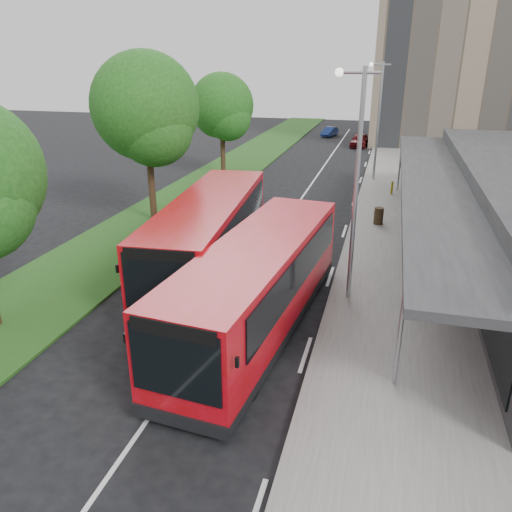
{
  "coord_description": "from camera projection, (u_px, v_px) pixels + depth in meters",
  "views": [
    {
      "loc": [
        5.19,
        -14.9,
        8.39
      ],
      "look_at": [
        0.73,
        1.78,
        1.5
      ],
      "focal_mm": 35.0,
      "sensor_mm": 36.0,
      "label": 1
    }
  ],
  "objects": [
    {
      "name": "lamp_post_far",
      "position": [
        378.0,
        114.0,
        34.73
      ],
      "size": [
        1.44,
        0.28,
        8.0
      ],
      "color": "#9A9CA3",
      "rests_on": "pavement"
    },
    {
      "name": "car_far",
      "position": [
        330.0,
        132.0,
        56.93
      ],
      "size": [
        1.73,
        3.26,
        1.02
      ],
      "primitive_type": "imported",
      "rotation": [
        0.0,
        0.0,
        -0.22
      ],
      "color": "navy",
      "rests_on": "ground"
    },
    {
      "name": "bus_second",
      "position": [
        209.0,
        236.0,
        20.29
      ],
      "size": [
        3.77,
        11.35,
        3.16
      ],
      "rotation": [
        0.0,
        0.0,
        0.09
      ],
      "color": "red",
      "rests_on": "ground"
    },
    {
      "name": "office_block",
      "position": [
        493.0,
        51.0,
        48.72
      ],
      "size": [
        22.0,
        12.0,
        18.0
      ],
      "primitive_type": "cube",
      "color": "tan",
      "rests_on": "ground"
    },
    {
      "name": "tree_far",
      "position": [
        222.0,
        110.0,
        36.51
      ],
      "size": [
        4.65,
        4.65,
        7.48
      ],
      "color": "#372116",
      "rests_on": "ground"
    },
    {
      "name": "litter_bin",
      "position": [
        379.0,
        216.0,
        26.36
      ],
      "size": [
        0.64,
        0.64,
        0.89
      ],
      "primitive_type": "cylinder",
      "rotation": [
        0.0,
        0.0,
        -0.37
      ],
      "color": "#322514",
      "rests_on": "pavement"
    },
    {
      "name": "bus_main",
      "position": [
        258.0,
        286.0,
        15.99
      ],
      "size": [
        3.76,
        10.98,
        3.05
      ],
      "rotation": [
        0.0,
        0.0,
        -0.1
      ],
      "color": "red",
      "rests_on": "ground"
    },
    {
      "name": "lamp_post_near",
      "position": [
        355.0,
        175.0,
        16.79
      ],
      "size": [
        1.44,
        0.28,
        8.0
      ],
      "color": "#9A9CA3",
      "rests_on": "pavement"
    },
    {
      "name": "grass_verge",
      "position": [
        219.0,
        177.0,
        37.34
      ],
      "size": [
        5.0,
        80.0,
        0.1
      ],
      "primitive_type": "cube",
      "color": "#1B4C18",
      "rests_on": "ground"
    },
    {
      "name": "lane_centre_line",
      "position": [
        299.0,
        202.0,
        31.18
      ],
      "size": [
        0.12,
        70.0,
        0.01
      ],
      "primitive_type": "cube",
      "color": "silver",
      "rests_on": "ground"
    },
    {
      "name": "pavement",
      "position": [
        399.0,
        188.0,
        34.21
      ],
      "size": [
        5.0,
        80.0,
        0.15
      ],
      "primitive_type": "cube",
      "color": "slate",
      "rests_on": "ground"
    },
    {
      "name": "car_near",
      "position": [
        360.0,
        140.0,
        50.18
      ],
      "size": [
        1.88,
        3.98,
        1.31
      ],
      "primitive_type": "imported",
      "rotation": [
        0.0,
        0.0,
        -0.09
      ],
      "color": "#570C11",
      "rests_on": "ground"
    },
    {
      "name": "kerb_dashes",
      "position": [
        358.0,
        190.0,
        33.98
      ],
      "size": [
        0.12,
        56.0,
        0.01
      ],
      "color": "silver",
      "rests_on": "ground"
    },
    {
      "name": "bollard",
      "position": [
        392.0,
        188.0,
        32.11
      ],
      "size": [
        0.16,
        0.16,
        0.85
      ],
      "primitive_type": "cylinder",
      "rotation": [
        0.0,
        0.0,
        -0.18
      ],
      "color": "yellow",
      "rests_on": "pavement"
    },
    {
      "name": "ground",
      "position": [
        223.0,
        311.0,
        17.73
      ],
      "size": [
        120.0,
        120.0,
        0.0
      ],
      "primitive_type": "plane",
      "color": "black",
      "rests_on": "ground"
    },
    {
      "name": "tree_mid",
      "position": [
        146.0,
        114.0,
        25.42
      ],
      "size": [
        5.49,
        5.49,
        8.83
      ],
      "color": "#372116",
      "rests_on": "ground"
    }
  ]
}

